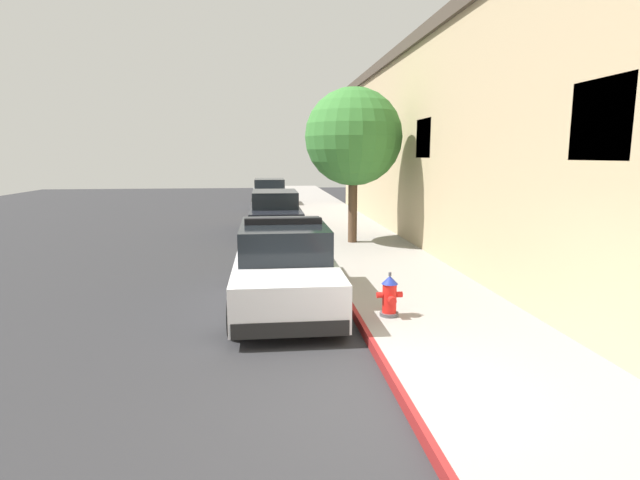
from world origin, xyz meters
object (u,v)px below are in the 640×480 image
object	(u,v)px
parked_car_silver_ahead	(275,213)
street_tree	(353,137)
fire_hydrant	(390,296)
police_cruiser	(284,266)
parked_car_dark_far	(270,193)

from	to	relation	value
parked_car_silver_ahead	street_tree	bearing A→B (deg)	-54.57
parked_car_silver_ahead	fire_hydrant	xyz separation A→B (m)	(1.71, -10.71, -0.22)
parked_car_silver_ahead	fire_hydrant	size ratio (longest dim) A/B	6.37
fire_hydrant	street_tree	bearing A→B (deg)	84.98
police_cruiser	fire_hydrant	xyz separation A→B (m)	(1.73, -1.49, -0.23)
parked_car_silver_ahead	parked_car_dark_far	world-z (taller)	same
fire_hydrant	street_tree	xyz separation A→B (m)	(0.65, 7.40, 2.90)
police_cruiser	street_tree	size ratio (longest dim) A/B	1.02
police_cruiser	street_tree	world-z (taller)	street_tree
police_cruiser	parked_car_silver_ahead	size ratio (longest dim) A/B	1.00
police_cruiser	street_tree	distance (m)	6.90
police_cruiser	fire_hydrant	world-z (taller)	police_cruiser
police_cruiser	street_tree	bearing A→B (deg)	68.05
police_cruiser	street_tree	xyz separation A→B (m)	(2.38, 5.90, 2.67)
police_cruiser	parked_car_silver_ahead	world-z (taller)	police_cruiser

